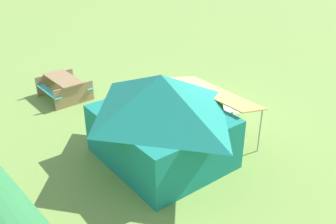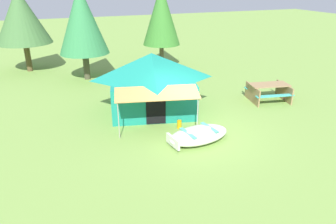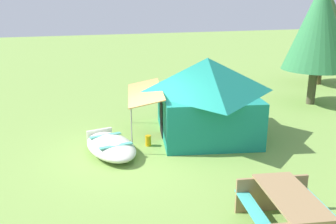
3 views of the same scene
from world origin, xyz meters
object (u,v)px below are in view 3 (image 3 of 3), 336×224
cooler_box (168,120)px  pine_tree_far_center (325,21)px  picnic_table (289,209)px  canvas_cabin_tent (206,96)px  fuel_can (148,141)px  pine_tree_back_right (319,25)px  beached_rowboat (111,146)px

cooler_box → pine_tree_far_center: pine_tree_far_center is taller
picnic_table → pine_tree_far_center: size_ratio=0.42×
canvas_cabin_tent → pine_tree_far_center: size_ratio=0.97×
picnic_table → cooler_box: picnic_table is taller
fuel_can → pine_tree_far_center: size_ratio=0.07×
fuel_can → picnic_table: bearing=14.1°
cooler_box → pine_tree_back_right: bearing=95.7°
cooler_box → pine_tree_back_right: (-0.67, 6.66, 3.10)m
fuel_can → pine_tree_back_right: (-2.35, 7.86, 3.10)m
canvas_cabin_tent → pine_tree_back_right: bearing=108.7°
cooler_box → pine_tree_far_center: size_ratio=0.09×
picnic_table → pine_tree_back_right: pine_tree_back_right is taller
canvas_cabin_tent → cooler_box: 1.93m
pine_tree_back_right → pine_tree_far_center: (-3.08, 3.00, 0.00)m
picnic_table → fuel_can: bearing=-165.9°
canvas_cabin_tent → pine_tree_back_right: 6.43m
picnic_table → pine_tree_back_right: size_ratio=0.40×
pine_tree_back_right → fuel_can: bearing=-73.3°
canvas_cabin_tent → pine_tree_back_right: (-1.96, 5.81, 1.96)m
cooler_box → fuel_can: fuel_can is taller
canvas_cabin_tent → cooler_box: size_ratio=10.50×
canvas_cabin_tent → pine_tree_far_center: (-5.05, 8.81, 1.96)m
cooler_box → fuel_can: size_ratio=1.38×
canvas_cabin_tent → pine_tree_back_right: size_ratio=0.92×
cooler_box → pine_tree_back_right: pine_tree_back_right is taller
canvas_cabin_tent → pine_tree_far_center: bearing=119.8°
pine_tree_back_right → canvas_cabin_tent: bearing=-71.3°
canvas_cabin_tent → picnic_table: 5.53m
canvas_cabin_tent → pine_tree_far_center: 10.34m
pine_tree_back_right → pine_tree_far_center: size_ratio=1.05×
beached_rowboat → cooler_box: bearing=128.8°
canvas_cabin_tent → fuel_can: canvas_cabin_tent is taller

